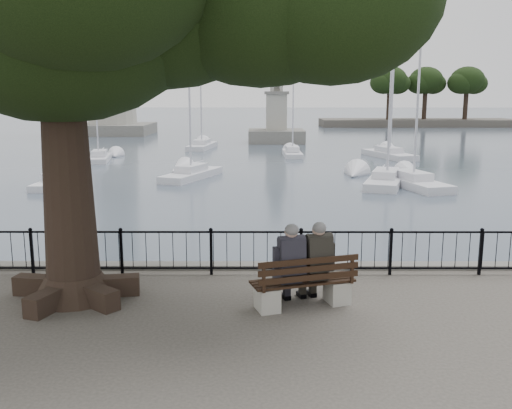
{
  "coord_description": "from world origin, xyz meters",
  "views": [
    {
      "loc": [
        0.03,
        -9.75,
        3.98
      ],
      "look_at": [
        0.0,
        2.5,
        1.6
      ],
      "focal_mm": 40.0,
      "sensor_mm": 36.0,
      "label": 1
    }
  ],
  "objects_px": {
    "bench": "(304,289)",
    "lighthouse": "(109,34)",
    "person_left": "(288,268)",
    "lion_monument": "(276,122)",
    "person_right": "(315,266)"
  },
  "relations": [
    {
      "from": "bench",
      "to": "lion_monument",
      "type": "xyz_separation_m",
      "value": [
        1.09,
        49.42,
        0.76
      ]
    },
    {
      "from": "person_left",
      "to": "lion_monument",
      "type": "relative_size",
      "value": 0.19
    },
    {
      "from": "bench",
      "to": "person_left",
      "type": "bearing_deg",
      "value": 174.94
    },
    {
      "from": "lighthouse",
      "to": "person_left",
      "type": "bearing_deg",
      "value": -73.15
    },
    {
      "from": "bench",
      "to": "person_left",
      "type": "distance_m",
      "value": 0.49
    },
    {
      "from": "bench",
      "to": "lighthouse",
      "type": "height_order",
      "value": "lighthouse"
    },
    {
      "from": "person_left",
      "to": "person_right",
      "type": "distance_m",
      "value": 0.55
    },
    {
      "from": "bench",
      "to": "person_right",
      "type": "xyz_separation_m",
      "value": [
        0.23,
        0.19,
        0.4
      ]
    },
    {
      "from": "bench",
      "to": "person_right",
      "type": "relative_size",
      "value": 1.25
    },
    {
      "from": "lighthouse",
      "to": "lion_monument",
      "type": "bearing_deg",
      "value": -31.1
    },
    {
      "from": "person_left",
      "to": "bench",
      "type": "bearing_deg",
      "value": -5.06
    },
    {
      "from": "bench",
      "to": "lion_monument",
      "type": "height_order",
      "value": "lion_monument"
    },
    {
      "from": "person_right",
      "to": "bench",
      "type": "bearing_deg",
      "value": -140.19
    },
    {
      "from": "bench",
      "to": "person_right",
      "type": "height_order",
      "value": "person_right"
    },
    {
      "from": "bench",
      "to": "lighthouse",
      "type": "xyz_separation_m",
      "value": [
        -18.91,
        61.48,
        10.78
      ]
    }
  ]
}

